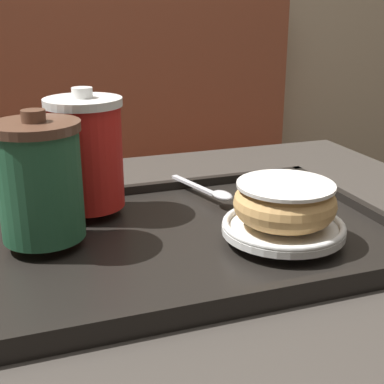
{
  "coord_description": "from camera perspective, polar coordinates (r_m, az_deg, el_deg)",
  "views": [
    {
      "loc": [
        -0.18,
        -0.57,
        0.97
      ],
      "look_at": [
        0.02,
        -0.02,
        0.77
      ],
      "focal_mm": 50.0,
      "sensor_mm": 36.0,
      "label": 1
    }
  ],
  "objects": [
    {
      "name": "cafe_table",
      "position": [
        0.74,
        -1.75,
        -16.45
      ],
      "size": [
        0.91,
        0.74,
        0.7
      ],
      "color": "#38332D",
      "rests_on": "ground_plane"
    },
    {
      "name": "spoon",
      "position": [
        0.72,
        2.37,
        -0.05
      ],
      "size": [
        0.05,
        0.13,
        0.01
      ],
      "rotation": [
        0.0,
        0.0,
        4.99
      ],
      "color": "silver",
      "rests_on": "serving_tray"
    },
    {
      "name": "coffee_cup_front",
      "position": [
        0.59,
        -15.9,
        1.09
      ],
      "size": [
        0.1,
        0.1,
        0.14
      ],
      "color": "#235638",
      "rests_on": "serving_tray"
    },
    {
      "name": "plate_with_chocolate_donut",
      "position": [
        0.61,
        9.7,
        -3.68
      ],
      "size": [
        0.14,
        0.14,
        0.01
      ],
      "color": "white",
      "rests_on": "serving_tray"
    },
    {
      "name": "donut_chocolate_glazed",
      "position": [
        0.6,
        9.86,
        -1.08
      ],
      "size": [
        0.12,
        0.12,
        0.04
      ],
      "color": "tan",
      "rests_on": "plate_with_chocolate_donut"
    },
    {
      "name": "serving_tray",
      "position": [
        0.64,
        0.0,
        -4.81
      ],
      "size": [
        0.48,
        0.34,
        0.02
      ],
      "color": "black",
      "rests_on": "cafe_table"
    },
    {
      "name": "booth_bench",
      "position": [
        1.58,
        -15.59,
        -5.86
      ],
      "size": [
        1.61,
        0.44,
        1.0
      ],
      "color": "brown",
      "rests_on": "ground_plane"
    },
    {
      "name": "coffee_cup_rear",
      "position": [
        0.68,
        -11.23,
        4.15
      ],
      "size": [
        0.1,
        0.1,
        0.15
      ],
      "color": "red",
      "rests_on": "serving_tray"
    }
  ]
}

